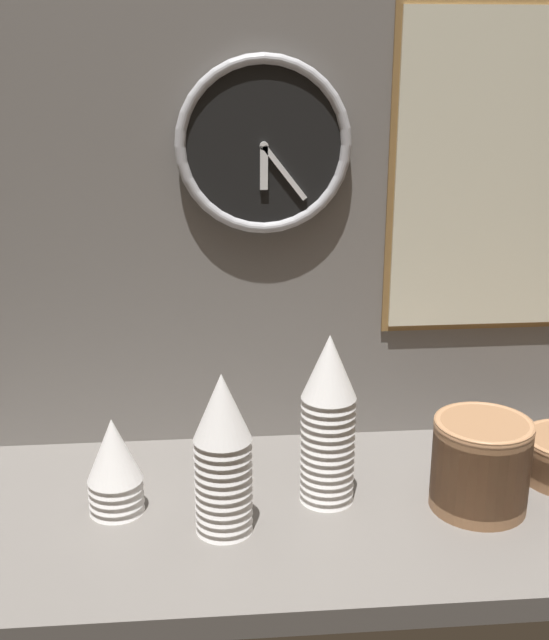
% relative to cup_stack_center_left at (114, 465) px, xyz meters
% --- Properties ---
extents(ground_plane, '(1.60, 0.56, 0.04)m').
position_rel_cup_stack_center_left_xyz_m(ground_plane, '(0.29, -0.00, -0.10)').
color(ground_plane, slate).
extents(wall_tiled_back, '(1.60, 0.03, 1.05)m').
position_rel_cup_stack_center_left_xyz_m(wall_tiled_back, '(0.29, 0.26, 0.44)').
color(wall_tiled_back, slate).
rests_on(wall_tiled_back, ground_plane).
extents(cup_stack_center_left, '(0.09, 0.09, 0.17)m').
position_rel_cup_stack_center_left_xyz_m(cup_stack_center_left, '(0.00, 0.00, 0.00)').
color(cup_stack_center_left, white).
rests_on(cup_stack_center_left, ground_plane).
extents(cup_stack_center_right, '(0.09, 0.09, 0.30)m').
position_rel_cup_stack_center_left_xyz_m(cup_stack_center_right, '(0.35, 0.00, 0.07)').
color(cup_stack_center_right, white).
rests_on(cup_stack_center_right, ground_plane).
extents(cup_stack_center, '(0.09, 0.09, 0.27)m').
position_rel_cup_stack_center_left_xyz_m(cup_stack_center, '(0.18, -0.07, 0.05)').
color(cup_stack_center, white).
rests_on(cup_stack_center, ground_plane).
extents(bowl_stack_right, '(0.16, 0.16, 0.16)m').
position_rel_cup_stack_center_left_xyz_m(bowl_stack_right, '(0.60, -0.04, -0.00)').
color(bowl_stack_right, '#996B47').
rests_on(bowl_stack_right, ground_plane).
extents(wall_clock, '(0.31, 0.03, 0.31)m').
position_rel_cup_stack_center_left_xyz_m(wall_clock, '(0.26, 0.23, 0.49)').
color(wall_clock, black).
extents(menu_board, '(0.44, 0.01, 0.60)m').
position_rel_cup_stack_center_left_xyz_m(menu_board, '(0.71, 0.24, 0.43)').
color(menu_board, olive).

